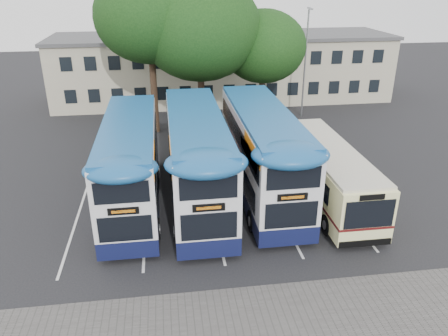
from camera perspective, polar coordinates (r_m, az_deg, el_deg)
name	(u,v)px	position (r m, az deg, el deg)	size (l,w,h in m)	color
ground	(306,252)	(20.47, 10.60, -10.75)	(120.00, 120.00, 0.00)	black
bay_lines	(211,205)	(23.90, -1.72, -4.81)	(14.12, 11.00, 0.01)	silver
depot_building	(223,67)	(44.01, -0.12, 13.11)	(32.40, 8.40, 6.20)	#B6AA92
lamp_post	(306,58)	(38.27, 10.61, 13.99)	(0.25, 1.05, 9.06)	gray
tree_left	(149,16)	(33.58, -9.76, 18.97)	(7.93, 7.93, 12.12)	black
tree_mid	(200,28)	(33.50, -3.17, 17.75)	(8.99, 8.99, 11.69)	black
tree_right	(264,47)	(34.81, 5.19, 15.50)	(6.52, 6.52, 9.19)	black
bus_dd_left	(131,161)	(23.41, -12.06, 0.96)	(2.70, 11.15, 4.65)	#10153D
bus_dd_mid	(197,155)	(23.20, -3.59, 1.65)	(2.86, 11.80, 4.92)	#10153D
bus_dd_right	(262,149)	(24.09, 4.99, 2.44)	(2.85, 11.74, 4.90)	#10153D
bus_single	(327,170)	(24.48, 13.26, -0.21)	(2.63, 10.33, 3.08)	#FFFBAA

